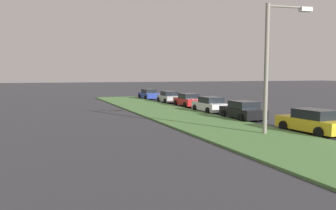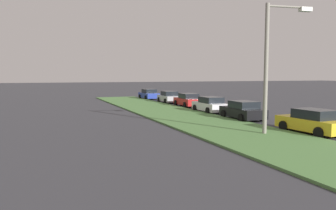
# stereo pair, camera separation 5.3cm
# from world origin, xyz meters

# --- Properties ---
(grass_median) EXTENTS (60.00, 6.00, 0.12)m
(grass_median) POSITION_xyz_m (10.00, 6.20, 0.06)
(grass_median) COLOR #517F42
(grass_median) RESTS_ON ground
(parked_car_yellow) EXTENTS (4.37, 2.15, 1.47)m
(parked_car_yellow) POSITION_xyz_m (4.58, 2.19, 0.72)
(parked_car_yellow) COLOR gold
(parked_car_yellow) RESTS_ON ground
(parked_car_black) EXTENTS (4.38, 2.18, 1.47)m
(parked_car_black) POSITION_xyz_m (11.37, 2.50, 0.72)
(parked_car_black) COLOR black
(parked_car_black) RESTS_ON ground
(parked_car_white) EXTENTS (4.33, 2.08, 1.47)m
(parked_car_white) POSITION_xyz_m (16.72, 2.43, 0.72)
(parked_car_white) COLOR silver
(parked_car_white) RESTS_ON ground
(parked_car_red) EXTENTS (4.35, 2.12, 1.47)m
(parked_car_red) POSITION_xyz_m (22.70, 1.94, 0.72)
(parked_car_red) COLOR red
(parked_car_red) RESTS_ON ground
(parked_car_silver) EXTENTS (4.38, 2.18, 1.47)m
(parked_car_silver) POSITION_xyz_m (28.20, 2.03, 0.72)
(parked_car_silver) COLOR #B2B5BA
(parked_car_silver) RESTS_ON ground
(parked_car_blue) EXTENTS (4.33, 2.08, 1.47)m
(parked_car_blue) POSITION_xyz_m (34.90, 2.48, 0.72)
(parked_car_blue) COLOR #23389E
(parked_car_blue) RESTS_ON ground
(streetlight) EXTENTS (0.69, 2.87, 7.50)m
(streetlight) POSITION_xyz_m (5.09, 4.86, 4.39)
(streetlight) COLOR gray
(streetlight) RESTS_ON ground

